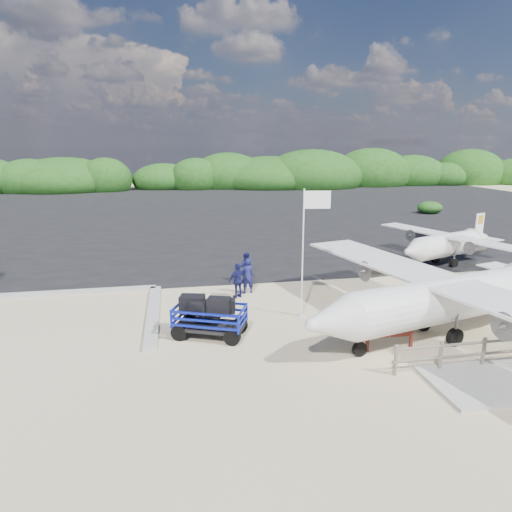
{
  "coord_description": "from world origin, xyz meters",
  "views": [
    {
      "loc": [
        -3.53,
        -16.76,
        6.97
      ],
      "look_at": [
        0.32,
        4.05,
        1.69
      ],
      "focal_mm": 32.0,
      "sensor_mm": 36.0,
      "label": 1
    }
  ],
  "objects_px": {
    "signboard": "(389,350)",
    "aircraft_large": "(364,221)",
    "crew_a": "(248,276)",
    "aircraft_small": "(94,207)",
    "crew_c": "(238,280)",
    "flagpole": "(301,316)",
    "baggage_cart": "(210,336)",
    "crew_b": "(246,267)"
  },
  "relations": [
    {
      "from": "baggage_cart",
      "to": "aircraft_small",
      "type": "height_order",
      "value": "aircraft_small"
    },
    {
      "from": "baggage_cart",
      "to": "aircraft_large",
      "type": "bearing_deg",
      "value": 77.78
    },
    {
      "from": "crew_c",
      "to": "aircraft_large",
      "type": "xyz_separation_m",
      "value": [
        14.42,
        19.01,
        -0.82
      ]
    },
    {
      "from": "flagpole",
      "to": "crew_c",
      "type": "relative_size",
      "value": 3.2
    },
    {
      "from": "crew_a",
      "to": "crew_b",
      "type": "distance_m",
      "value": 1.85
    },
    {
      "from": "flagpole",
      "to": "aircraft_large",
      "type": "distance_m",
      "value": 24.97
    },
    {
      "from": "crew_a",
      "to": "aircraft_small",
      "type": "distance_m",
      "value": 34.93
    },
    {
      "from": "crew_b",
      "to": "aircraft_large",
      "type": "bearing_deg",
      "value": -106.72
    },
    {
      "from": "flagpole",
      "to": "aircraft_large",
      "type": "height_order",
      "value": "flagpole"
    },
    {
      "from": "aircraft_large",
      "to": "crew_b",
      "type": "bearing_deg",
      "value": 36.28
    },
    {
      "from": "signboard",
      "to": "aircraft_large",
      "type": "bearing_deg",
      "value": 71.62
    },
    {
      "from": "signboard",
      "to": "crew_b",
      "type": "height_order",
      "value": "crew_b"
    },
    {
      "from": "aircraft_large",
      "to": "aircraft_small",
      "type": "distance_m",
      "value": 29.56
    },
    {
      "from": "baggage_cart",
      "to": "flagpole",
      "type": "xyz_separation_m",
      "value": [
        3.88,
        1.38,
        0.0
      ]
    },
    {
      "from": "crew_a",
      "to": "aircraft_small",
      "type": "height_order",
      "value": "crew_a"
    },
    {
      "from": "flagpole",
      "to": "crew_a",
      "type": "height_order",
      "value": "flagpole"
    },
    {
      "from": "signboard",
      "to": "crew_b",
      "type": "relative_size",
      "value": 1.15
    },
    {
      "from": "baggage_cart",
      "to": "crew_c",
      "type": "relative_size",
      "value": 1.69
    },
    {
      "from": "flagpole",
      "to": "crew_a",
      "type": "distance_m",
      "value": 3.82
    },
    {
      "from": "crew_a",
      "to": "baggage_cart",
      "type": "bearing_deg",
      "value": 58.33
    },
    {
      "from": "flagpole",
      "to": "crew_b",
      "type": "xyz_separation_m",
      "value": [
        -1.48,
        5.15,
        0.78
      ]
    },
    {
      "from": "flagpole",
      "to": "crew_b",
      "type": "distance_m",
      "value": 5.41
    },
    {
      "from": "signboard",
      "to": "aircraft_large",
      "type": "height_order",
      "value": "aircraft_large"
    },
    {
      "from": "signboard",
      "to": "crew_a",
      "type": "relative_size",
      "value": 1.04
    },
    {
      "from": "crew_b",
      "to": "flagpole",
      "type": "bearing_deg",
      "value": 128.75
    },
    {
      "from": "baggage_cart",
      "to": "crew_b",
      "type": "distance_m",
      "value": 7.0
    },
    {
      "from": "crew_b",
      "to": "aircraft_small",
      "type": "height_order",
      "value": "crew_b"
    },
    {
      "from": "signboard",
      "to": "flagpole",
      "type": "bearing_deg",
      "value": 123.01
    },
    {
      "from": "crew_a",
      "to": "aircraft_large",
      "type": "relative_size",
      "value": 0.12
    },
    {
      "from": "flagpole",
      "to": "crew_b",
      "type": "bearing_deg",
      "value": 106.05
    },
    {
      "from": "baggage_cart",
      "to": "crew_c",
      "type": "xyz_separation_m",
      "value": [
        1.65,
        4.16,
        0.82
      ]
    },
    {
      "from": "baggage_cart",
      "to": "aircraft_small",
      "type": "xyz_separation_m",
      "value": [
        -9.78,
        37.5,
        0.0
      ]
    },
    {
      "from": "baggage_cart",
      "to": "flagpole",
      "type": "distance_m",
      "value": 4.11
    },
    {
      "from": "crew_a",
      "to": "crew_b",
      "type": "xyz_separation_m",
      "value": [
        0.21,
        1.83,
        -0.08
      ]
    },
    {
      "from": "flagpole",
      "to": "signboard",
      "type": "distance_m",
      "value": 4.22
    },
    {
      "from": "signboard",
      "to": "crew_a",
      "type": "bearing_deg",
      "value": 121.75
    },
    {
      "from": "signboard",
      "to": "aircraft_large",
      "type": "distance_m",
      "value": 27.39
    },
    {
      "from": "flagpole",
      "to": "aircraft_small",
      "type": "height_order",
      "value": "flagpole"
    },
    {
      "from": "flagpole",
      "to": "aircraft_large",
      "type": "relative_size",
      "value": 0.36
    },
    {
      "from": "signboard",
      "to": "aircraft_large",
      "type": "xyz_separation_m",
      "value": [
        10.11,
        25.45,
        0.0
      ]
    },
    {
      "from": "aircraft_large",
      "to": "flagpole",
      "type": "bearing_deg",
      "value": 46.46
    },
    {
      "from": "baggage_cart",
      "to": "crew_a",
      "type": "xyz_separation_m",
      "value": [
        2.18,
        4.7,
        0.86
      ]
    }
  ]
}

